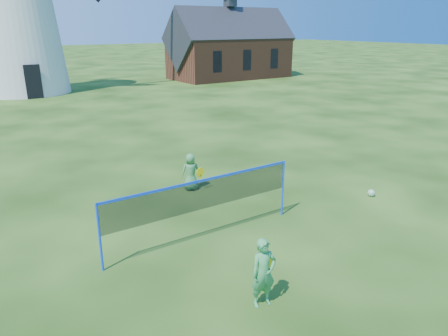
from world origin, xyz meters
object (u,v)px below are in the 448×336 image
object	(u,v)px
chapel	(230,48)
player_girl	(264,273)
play_ball	(371,193)
badminton_net	(203,196)
player_boy	(191,172)

from	to	relation	value
chapel	player_girl	xyz separation A→B (m)	(-19.79, -29.77, -2.13)
play_ball	chapel	bearing A→B (deg)	63.43
play_ball	badminton_net	bearing A→B (deg)	174.66
player_boy	play_ball	world-z (taller)	player_boy
chapel	play_ball	distance (m)	30.88
chapel	play_ball	world-z (taller)	chapel
play_ball	player_boy	bearing A→B (deg)	140.26
player_girl	play_ball	size ratio (longest dim) A/B	6.09
chapel	badminton_net	size ratio (longest dim) A/B	2.33
badminton_net	player_girl	distance (m)	2.85
badminton_net	player_boy	bearing A→B (deg)	65.64
play_ball	player_girl	bearing A→B (deg)	-159.52
badminton_net	player_boy	size ratio (longest dim) A/B	4.29
player_girl	player_boy	bearing A→B (deg)	82.81
chapel	player_boy	world-z (taller)	chapel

